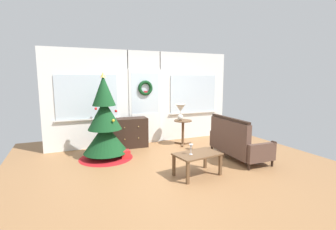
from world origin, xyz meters
The scene contains 10 objects.
ground_plane centered at (0.00, 0.00, 0.00)m, with size 6.76×6.76×0.00m, color #996B42.
back_wall_with_door centered at (0.00, 2.08, 1.28)m, with size 5.20×0.19×2.55m.
christmas_tree centered at (-1.25, 1.12, 0.72)m, with size 1.21×1.21×1.95m.
dresser_cabinet centered at (-0.51, 1.79, 0.39)m, with size 0.92×0.47×0.78m.
settee_sofa centered at (1.44, -0.09, 0.38)m, with size 0.76×1.52×0.96m.
side_table centered at (0.88, 1.44, 0.49)m, with size 0.50×0.48×0.68m.
table_lamp centered at (0.82, 1.48, 0.97)m, with size 0.28×0.28×0.44m.
coffee_table centered at (0.16, -0.59, 0.36)m, with size 0.91×0.63×0.43m.
wine_glass centered at (0.01, -0.60, 0.57)m, with size 0.08×0.08×0.20m.
gift_box centered at (-0.86, 0.89, 0.10)m, with size 0.20×0.18×0.20m, color red.
Camera 1 is at (-2.10, -4.42, 1.82)m, focal length 26.20 mm.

